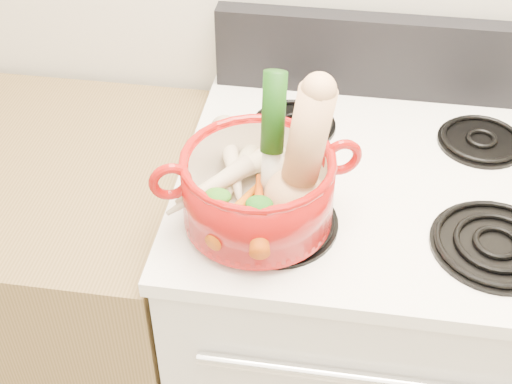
# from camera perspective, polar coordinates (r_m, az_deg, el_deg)

# --- Properties ---
(stove_body) EXTENTS (0.76, 0.65, 0.92)m
(stove_body) POSITION_cam_1_polar(r_m,az_deg,el_deg) (1.73, 8.33, -11.47)
(stove_body) COLOR silver
(stove_body) RESTS_ON floor
(cooktop) EXTENTS (0.78, 0.67, 0.03)m
(cooktop) POSITION_cam_1_polar(r_m,az_deg,el_deg) (1.39, 10.18, 0.67)
(cooktop) COLOR white
(cooktop) RESTS_ON stove_body
(control_backsplash) EXTENTS (0.76, 0.05, 0.18)m
(control_backsplash) POSITION_cam_1_polar(r_m,az_deg,el_deg) (1.58, 10.82, 10.55)
(control_backsplash) COLOR black
(control_backsplash) RESTS_ON cooktop
(oven_handle) EXTENTS (0.60, 0.02, 0.02)m
(oven_handle) POSITION_cam_1_polar(r_m,az_deg,el_deg) (1.27, 9.07, -14.61)
(oven_handle) COLOR silver
(oven_handle) RESTS_ON stove_body
(burner_front_left) EXTENTS (0.22, 0.22, 0.02)m
(burner_front_left) POSITION_cam_1_polar(r_m,az_deg,el_deg) (1.26, 1.52, -2.28)
(burner_front_left) COLOR black
(burner_front_left) RESTS_ON cooktop
(burner_front_right) EXTENTS (0.22, 0.22, 0.02)m
(burner_front_right) POSITION_cam_1_polar(r_m,az_deg,el_deg) (1.28, 18.67, -3.93)
(burner_front_right) COLOR black
(burner_front_right) RESTS_ON cooktop
(burner_back_left) EXTENTS (0.17, 0.17, 0.02)m
(burner_back_left) POSITION_cam_1_polar(r_m,az_deg,el_deg) (1.49, 3.06, 5.53)
(burner_back_left) COLOR black
(burner_back_left) RESTS_ON cooktop
(burner_back_right) EXTENTS (0.17, 0.17, 0.02)m
(burner_back_right) POSITION_cam_1_polar(r_m,az_deg,el_deg) (1.51, 17.58, 4.02)
(burner_back_right) COLOR black
(burner_back_right) RESTS_ON cooktop
(dutch_oven) EXTENTS (0.33, 0.33, 0.13)m
(dutch_oven) POSITION_cam_1_polar(r_m,az_deg,el_deg) (1.21, 0.14, 0.25)
(dutch_oven) COLOR #960C0A
(dutch_oven) RESTS_ON burner_front_left
(pot_handle_left) EXTENTS (0.07, 0.04, 0.07)m
(pot_handle_left) POSITION_cam_1_polar(r_m,az_deg,el_deg) (1.16, -6.87, 0.84)
(pot_handle_left) COLOR #960C0A
(pot_handle_left) RESTS_ON dutch_oven
(pot_handle_right) EXTENTS (0.07, 0.04, 0.07)m
(pot_handle_right) POSITION_cam_1_polar(r_m,az_deg,el_deg) (1.21, 6.88, 2.79)
(pot_handle_right) COLOR #960C0A
(pot_handle_right) RESTS_ON dutch_oven
(squash) EXTENTS (0.16, 0.14, 0.27)m
(squash) POSITION_cam_1_polar(r_m,az_deg,el_deg) (1.13, 3.67, 2.89)
(squash) COLOR tan
(squash) RESTS_ON dutch_oven
(leek) EXTENTS (0.04, 0.09, 0.26)m
(leek) POSITION_cam_1_polar(r_m,az_deg,el_deg) (1.16, 1.28, 4.07)
(leek) COLOR beige
(leek) RESTS_ON dutch_oven
(ginger) EXTENTS (0.09, 0.07, 0.05)m
(ginger) POSITION_cam_1_polar(r_m,az_deg,el_deg) (1.29, 1.41, 2.43)
(ginger) COLOR tan
(ginger) RESTS_ON dutch_oven
(parsnip_0) EXTENTS (0.08, 0.20, 0.06)m
(parsnip_0) POSITION_cam_1_polar(r_m,az_deg,el_deg) (1.26, -1.66, 1.20)
(parsnip_0) COLOR beige
(parsnip_0) RESTS_ON dutch_oven
(parsnip_1) EXTENTS (0.20, 0.17, 0.06)m
(parsnip_1) POSITION_cam_1_polar(r_m,az_deg,el_deg) (1.25, -2.12, 1.45)
(parsnip_1) COLOR beige
(parsnip_1) RESTS_ON dutch_oven
(parsnip_2) EXTENTS (0.11, 0.21, 0.06)m
(parsnip_2) POSITION_cam_1_polar(r_m,az_deg,el_deg) (1.27, -1.94, 2.56)
(parsnip_2) COLOR beige
(parsnip_2) RESTS_ON dutch_oven
(parsnip_3) EXTENTS (0.15, 0.15, 0.05)m
(parsnip_3) POSITION_cam_1_polar(r_m,az_deg,el_deg) (1.21, -3.78, 0.45)
(parsnip_3) COLOR beige
(parsnip_3) RESTS_ON dutch_oven
(carrot_0) EXTENTS (0.09, 0.16, 0.04)m
(carrot_0) POSITION_cam_1_polar(r_m,az_deg,el_deg) (1.19, -1.30, -1.90)
(carrot_0) COLOR #B94D09
(carrot_0) RESTS_ON dutch_oven
(carrot_1) EXTENTS (0.08, 0.14, 0.04)m
(carrot_1) POSITION_cam_1_polar(r_m,az_deg,el_deg) (1.19, -1.40, -1.30)
(carrot_1) COLOR #D6620A
(carrot_1) RESTS_ON dutch_oven
(carrot_2) EXTENTS (0.06, 0.18, 0.05)m
(carrot_2) POSITION_cam_1_polar(r_m,az_deg,el_deg) (1.17, 0.25, -1.77)
(carrot_2) COLOR #CF530A
(carrot_2) RESTS_ON dutch_oven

